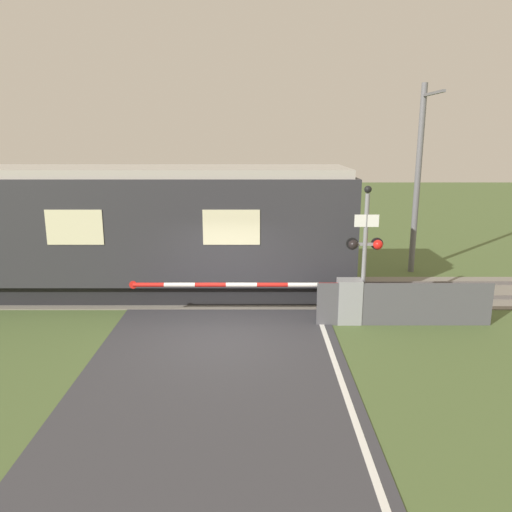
# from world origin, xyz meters

# --- Properties ---
(ground_plane) EXTENTS (80.00, 80.00, 0.00)m
(ground_plane) POSITION_xyz_m (0.00, 0.00, 0.00)
(ground_plane) COLOR #4C6033
(track_bed) EXTENTS (36.00, 3.20, 0.13)m
(track_bed) POSITION_xyz_m (0.00, 3.42, 0.02)
(track_bed) COLOR slate
(track_bed) RESTS_ON ground_plane
(train) EXTENTS (15.14, 3.04, 3.78)m
(train) POSITION_xyz_m (-4.01, 3.42, 1.94)
(train) COLOR black
(train) RESTS_ON ground_plane
(crossing_barrier) EXTENTS (5.85, 0.44, 1.14)m
(crossing_barrier) POSITION_xyz_m (2.67, 0.89, 0.66)
(crossing_barrier) COLOR gray
(crossing_barrier) RESTS_ON ground_plane
(signal_post) EXTENTS (0.91, 0.26, 3.49)m
(signal_post) POSITION_xyz_m (3.51, 0.93, 1.99)
(signal_post) COLOR gray
(signal_post) RESTS_ON ground_plane
(catenary_pole) EXTENTS (0.20, 1.90, 6.32)m
(catenary_pole) POSITION_xyz_m (6.27, 5.80, 3.31)
(catenary_pole) COLOR slate
(catenary_pole) RESTS_ON ground_plane
(roadside_fence) EXTENTS (4.39, 0.06, 1.10)m
(roadside_fence) POSITION_xyz_m (4.52, 0.72, 0.55)
(roadside_fence) COLOR #4C4C51
(roadside_fence) RESTS_ON ground_plane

